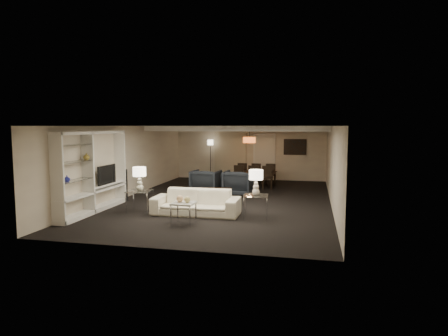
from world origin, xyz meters
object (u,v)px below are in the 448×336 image
object	(u,v)px
chair_fl	(243,173)
floor_speaker	(125,185)
armchair_right	(238,183)
chair_fr	(271,174)
armchair_left	(206,182)
chair_fm	(257,174)
coffee_table	(210,197)
vase_amber	(86,156)
sofa	(196,202)
side_table_right	(256,206)
dining_table	(255,179)
table_lamp_left	(140,179)
chair_nm	(252,177)
marble_table	(184,213)
chair_nr	(267,178)
table_lamp_right	(256,182)
vase_blue	(67,179)
floor_lamp	(210,160)
side_table_left	(140,201)
pendant_light	(249,140)
chair_nl	(237,177)
television	(104,174)

from	to	relation	value
chair_fl	floor_speaker	bearing A→B (deg)	57.18
armchair_right	chair_fr	bearing A→B (deg)	-103.19
armchair_left	chair_fl	size ratio (longest dim) A/B	1.09
floor_speaker	chair_fm	bearing A→B (deg)	45.74
coffee_table	vase_amber	distance (m)	3.99
sofa	coffee_table	xyz separation A→B (m)	(0.00, 1.60, -0.12)
side_table_right	dining_table	distance (m)	5.74
table_lamp_left	dining_table	xyz separation A→B (m)	(2.55, 5.68, -0.67)
coffee_table	chair_nm	xyz separation A→B (m)	(0.85, 3.43, 0.22)
marble_table	chair_nr	xyz separation A→B (m)	(1.45, 6.13, 0.18)
table_lamp_right	vase_blue	bearing A→B (deg)	-161.86
vase_amber	floor_lamp	bearing A→B (deg)	79.17
chair_nm	vase_amber	bearing A→B (deg)	-121.12
sofa	floor_speaker	bearing A→B (deg)	152.34
armchair_left	vase_amber	bearing A→B (deg)	61.53
sofa	table_lamp_right	size ratio (longest dim) A/B	3.53
side_table_left	sofa	bearing A→B (deg)	0.00
table_lamp_left	table_lamp_right	bearing A→B (deg)	0.00
pendant_light	dining_table	world-z (taller)	pendant_light
coffee_table	side_table_left	size ratio (longest dim) A/B	2.00
chair_nl	chair_nr	size ratio (longest dim) A/B	1.00
chair_nr	floor_lamp	world-z (taller)	floor_lamp
television	vase_amber	distance (m)	1.06
vase_amber	chair_fm	size ratio (longest dim) A/B	0.20
chair_nm	chair_fl	world-z (taller)	same
vase_blue	floor_speaker	bearing A→B (deg)	87.93
dining_table	armchair_left	bearing A→B (deg)	-117.92
chair_nl	sofa	bearing A→B (deg)	-87.71
chair_nr	chair_fm	bearing A→B (deg)	107.33
coffee_table	chair_fr	bearing A→B (deg)	73.00
television	chair_fm	size ratio (longest dim) A/B	1.09
chair_fr	sofa	bearing A→B (deg)	71.18
pendant_light	chair_nl	bearing A→B (deg)	-114.01
chair_nl	floor_speaker	bearing A→B (deg)	-126.67
side_table_left	floor_speaker	distance (m)	1.94
television	chair_fl	world-z (taller)	television
television	table_lamp_left	bearing A→B (deg)	-101.59
armchair_right	chair_nr	world-z (taller)	chair_nr
vase_amber	chair_nl	size ratio (longest dim) A/B	0.20
floor_speaker	floor_lamp	xyz separation A→B (m)	(1.42, 5.89, 0.40)
armchair_left	vase_amber	xyz separation A→B (m)	(-2.41, -3.90, 1.20)
dining_table	chair_fr	distance (m)	0.90
chair_fr	pendant_light	bearing A→B (deg)	25.32
coffee_table	television	xyz separation A→B (m)	(-2.98, -1.34, 0.80)
side_table_left	vase_amber	size ratio (longest dim) A/B	3.70
floor_speaker	chair_nm	size ratio (longest dim) A/B	1.17
table_lamp_right	vase_blue	distance (m)	4.96
chair_fl	table_lamp_left	bearing A→B (deg)	73.21
side_table_left	chair_fm	size ratio (longest dim) A/B	0.73
chair_nr	chair_fm	size ratio (longest dim) A/B	1.00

